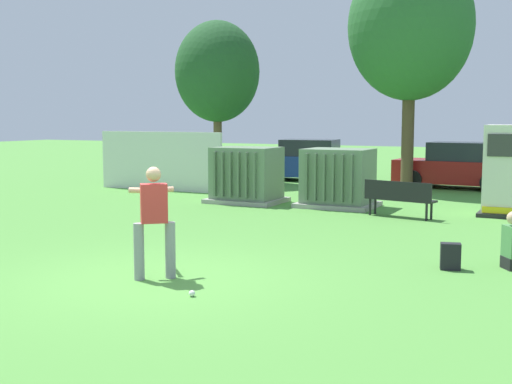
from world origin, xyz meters
name	(u,v)px	position (x,y,z in m)	size (l,w,h in m)	color
ground_plane	(156,279)	(0.00, 0.00, 0.00)	(96.00, 96.00, 0.00)	#51933D
fence_panel	(160,161)	(-7.12, 10.50, 1.00)	(4.80, 0.12, 2.00)	silver
transformer_west	(247,176)	(-2.99, 8.92, 0.79)	(2.10, 1.70, 1.62)	#9E9B93
transformer_mid_west	(338,179)	(-0.27, 9.19, 0.79)	(2.10, 1.70, 1.62)	#9E9B93
park_bench	(399,196)	(1.77, 7.92, 0.54)	(1.84, 0.76, 0.92)	black
batter	(154,216)	(-0.05, 0.03, 0.98)	(1.24, 1.39, 1.74)	gray
sports_ball	(192,293)	(1.04, -0.64, 0.04)	(0.09, 0.09, 0.09)	white
backpack	(450,257)	(3.97, 2.67, 0.21)	(0.36, 0.32, 0.44)	black
tree_left	(217,72)	(-6.70, 13.76, 4.18)	(3.19, 3.19, 6.10)	brown
tree_center_left	(410,27)	(0.36, 14.55, 5.53)	(4.22, 4.22, 8.06)	brown
parked_car_leftmost	(307,161)	(-3.97, 16.05, 0.75)	(4.36, 2.27, 1.62)	navy
parked_car_left_of_center	(458,167)	(1.88, 15.71, 0.75)	(4.29, 2.11, 1.62)	maroon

